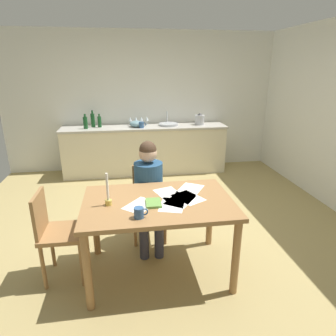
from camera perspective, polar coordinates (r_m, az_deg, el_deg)
The scene contains 27 objects.
ground_plane at distance 3.80m, azimuth -1.58°, elevation -12.24°, with size 5.20×5.20×0.04m, color tan.
wall_back at distance 5.87m, azimuth -4.96°, elevation 12.59°, with size 5.20×0.12×2.60m, color silver.
kitchen_counter at distance 5.68m, azimuth -4.46°, elevation 3.65°, with size 3.06×0.64×0.90m.
dining_table at distance 2.79m, azimuth -1.91°, elevation -8.32°, with size 1.39×0.92×0.78m.
chair_at_table at distance 3.50m, azimuth -3.78°, elevation -5.98°, with size 0.41×0.41×0.86m.
person_seated at distance 3.28m, azimuth -3.70°, elevation -3.87°, with size 0.33×0.60×1.19m.
chair_side_empty at distance 3.00m, azimuth -20.85°, elevation -11.31°, with size 0.41×0.41×0.89m.
coffee_mug at distance 2.44m, azimuth -5.60°, elevation -8.61°, with size 0.12×0.08×0.09m.
candlestick at distance 2.68m, azimuth -11.56°, elevation -5.36°, with size 0.06×0.06×0.30m.
book_magazine at distance 2.67m, azimuth -2.83°, elevation -6.78°, with size 0.14×0.19×0.02m, color #669744.
paper_letter at distance 2.89m, azimuth 0.11°, elevation -4.95°, with size 0.21×0.30×0.00m, color white.
paper_bill at distance 2.66m, azimuth -5.37°, elevation -7.19°, with size 0.21×0.30×0.00m, color white.
paper_envelope at distance 2.99m, azimuth 4.33°, elevation -4.08°, with size 0.21×0.30×0.00m, color white.
paper_receipt at distance 2.66m, azimuth 0.80°, elevation -7.17°, with size 0.21×0.30×0.00m, color white.
paper_notice at distance 2.75m, azimuth 2.34°, elevation -6.25°, with size 0.21×0.30×0.00m, color white.
paper_flyer at distance 2.80m, azimuth 3.90°, elevation -5.74°, with size 0.21×0.30×0.00m, color white.
sink_unit at distance 5.63m, azimuth 0.07°, elevation 8.49°, with size 0.36×0.36×0.24m.
bottle_oil at distance 5.51m, azimuth -15.72°, elevation 8.49°, with size 0.08×0.08×0.26m.
bottle_vinegar at distance 5.63m, azimuth -14.37°, elevation 9.01°, with size 0.07×0.07×0.30m.
bottle_wine_red at distance 5.59m, azimuth -13.13°, elevation 8.76°, with size 0.07×0.07×0.24m.
mixing_bowl at distance 5.51m, azimuth -6.14°, elevation 8.52°, with size 0.25×0.25×0.11m, color #668C99.
stovetop_kettle at distance 5.73m, azimuth 6.14°, elevation 9.34°, with size 0.18×0.18×0.22m.
wine_glass_near_sink at distance 5.71m, azimuth -4.11°, elevation 9.47°, with size 0.07×0.07×0.15m.
wine_glass_by_kettle at distance 5.70m, azimuth -5.20°, elevation 9.43°, with size 0.07×0.07×0.15m.
wine_glass_back_left at distance 5.70m, azimuth -6.24°, elevation 9.39°, with size 0.07×0.07×0.15m.
wine_glass_back_right at distance 5.70m, azimuth -7.35°, elevation 9.34°, with size 0.07×0.07×0.15m.
teacup_on_counter at distance 5.42m, azimuth -5.13°, elevation 8.34°, with size 0.13×0.09×0.11m.
Camera 1 is at (-0.39, -3.23, 1.95)m, focal length 31.44 mm.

